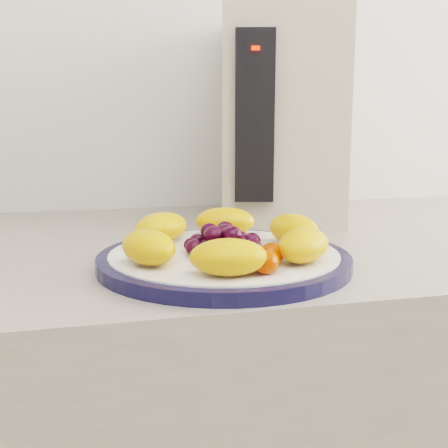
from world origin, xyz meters
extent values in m
cylinder|color=#101133|center=(0.11, 1.05, 0.91)|extent=(0.29, 0.29, 0.01)
cylinder|color=white|center=(0.11, 1.05, 0.91)|extent=(0.26, 0.26, 0.02)
cube|color=#C1B4A3|center=(0.28, 1.35, 1.06)|extent=(0.25, 0.30, 0.33)
cube|color=black|center=(0.20, 1.23, 1.07)|extent=(0.06, 0.03, 0.24)
cube|color=#FF0C05|center=(0.20, 1.22, 1.16)|extent=(0.01, 0.01, 0.01)
ellipsoid|color=orange|center=(0.20, 1.07, 0.94)|extent=(0.07, 0.09, 0.04)
ellipsoid|color=orange|center=(0.13, 1.14, 0.94)|extent=(0.09, 0.07, 0.04)
ellipsoid|color=orange|center=(0.05, 1.12, 0.94)|extent=(0.09, 0.09, 0.04)
ellipsoid|color=orange|center=(0.02, 1.02, 0.94)|extent=(0.07, 0.09, 0.04)
ellipsoid|color=orange|center=(0.09, 0.96, 0.94)|extent=(0.08, 0.06, 0.04)
ellipsoid|color=orange|center=(0.18, 0.99, 0.94)|extent=(0.09, 0.09, 0.04)
ellipsoid|color=black|center=(0.11, 1.05, 0.93)|extent=(0.02, 0.02, 0.02)
ellipsoid|color=black|center=(0.13, 1.05, 0.93)|extent=(0.02, 0.02, 0.02)
ellipsoid|color=black|center=(0.12, 1.07, 0.93)|extent=(0.02, 0.02, 0.02)
ellipsoid|color=black|center=(0.10, 1.07, 0.93)|extent=(0.02, 0.02, 0.02)
ellipsoid|color=black|center=(0.09, 1.05, 0.93)|extent=(0.02, 0.02, 0.02)
ellipsoid|color=black|center=(0.10, 1.04, 0.93)|extent=(0.02, 0.02, 0.02)
ellipsoid|color=black|center=(0.12, 1.04, 0.93)|extent=(0.02, 0.02, 0.02)
ellipsoid|color=black|center=(0.14, 1.06, 0.93)|extent=(0.02, 0.02, 0.02)
ellipsoid|color=black|center=(0.13, 1.08, 0.93)|extent=(0.02, 0.02, 0.02)
ellipsoid|color=black|center=(0.12, 1.09, 0.93)|extent=(0.02, 0.02, 0.02)
ellipsoid|color=black|center=(0.10, 1.09, 0.93)|extent=(0.02, 0.02, 0.02)
ellipsoid|color=black|center=(0.08, 1.08, 0.93)|extent=(0.02, 0.02, 0.02)
ellipsoid|color=black|center=(0.07, 1.06, 0.93)|extent=(0.02, 0.02, 0.02)
ellipsoid|color=black|center=(0.07, 1.04, 0.93)|extent=(0.02, 0.02, 0.02)
ellipsoid|color=black|center=(0.08, 1.03, 0.93)|extent=(0.02, 0.02, 0.02)
ellipsoid|color=black|center=(0.10, 1.02, 0.93)|extent=(0.02, 0.02, 0.02)
ellipsoid|color=black|center=(0.12, 1.02, 0.93)|extent=(0.02, 0.02, 0.02)
ellipsoid|color=black|center=(0.13, 1.03, 0.93)|extent=(0.02, 0.02, 0.02)
ellipsoid|color=black|center=(0.11, 1.05, 0.94)|extent=(0.02, 0.02, 0.02)
ellipsoid|color=black|center=(0.11, 1.07, 0.94)|extent=(0.02, 0.02, 0.02)
ellipsoid|color=black|center=(0.09, 1.06, 0.94)|extent=(0.02, 0.02, 0.02)
ellipsoid|color=black|center=(0.09, 1.04, 0.94)|extent=(0.02, 0.02, 0.02)
ellipsoid|color=black|center=(0.11, 1.04, 0.94)|extent=(0.02, 0.02, 0.02)
ellipsoid|color=#C52A00|center=(0.11, 0.98, 0.93)|extent=(0.03, 0.02, 0.02)
ellipsoid|color=#C52A00|center=(0.14, 0.99, 0.93)|extent=(0.04, 0.03, 0.02)
ellipsoid|color=#C52A00|center=(0.13, 0.96, 0.93)|extent=(0.04, 0.04, 0.02)
camera|label=1|loc=(-0.04, 0.45, 1.07)|focal=45.00mm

